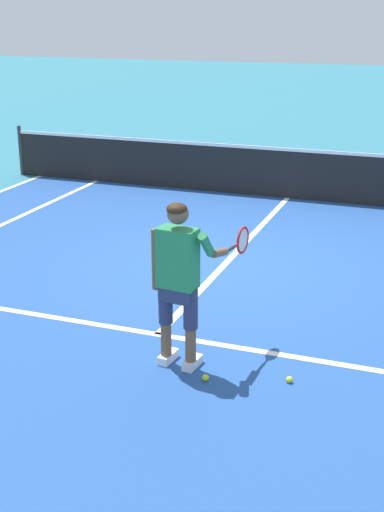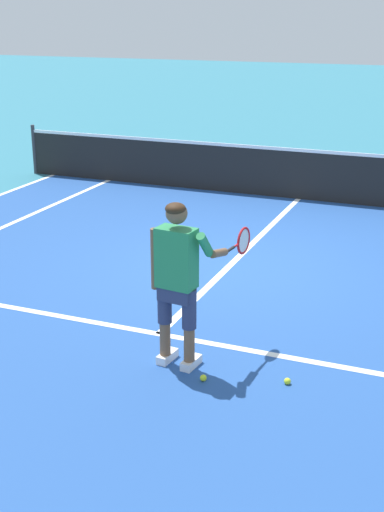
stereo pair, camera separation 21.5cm
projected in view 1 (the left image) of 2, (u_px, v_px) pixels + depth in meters
The scene contains 8 objects.
ground_plane at pixel (224, 266), 9.90m from camera, with size 80.00×80.00×0.00m, color teal.
court_inner_surface at pixel (201, 290), 9.04m from camera, with size 10.98×10.37×0.00m, color #234C93.
line_service at pixel (158, 334), 7.79m from camera, with size 8.23×0.10×0.01m, color white.
line_centre_service at pixel (240, 248), 10.62m from camera, with size 0.10×6.40×0.01m, color white.
tennis_net at pixel (289, 173), 13.29m from camera, with size 11.96×0.08×1.07m.
tennis_player at pixel (180, 274), 6.81m from camera, with size 0.73×1.09×1.71m.
tennis_ball_near_feet at pixel (206, 378), 6.81m from camera, with size 0.07×0.07×0.07m, color #CCE02D.
tennis_ball_by_baseline at pixel (289, 380), 6.78m from camera, with size 0.07×0.07×0.07m, color #CCE02D.
Camera 1 is at (2.80, -8.87, 3.41)m, focal length 49.10 mm.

